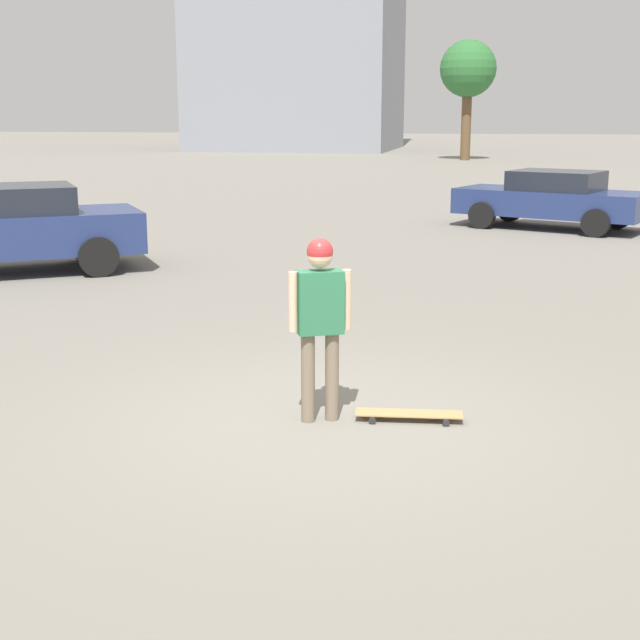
{
  "coord_description": "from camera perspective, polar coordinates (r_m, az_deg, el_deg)",
  "views": [
    {
      "loc": [
        7.37,
        1.51,
        2.68
      ],
      "look_at": [
        0.0,
        0.0,
        0.92
      ],
      "focal_mm": 50.0,
      "sensor_mm": 36.0,
      "label": 1
    }
  ],
  "objects": [
    {
      "name": "skateboard",
      "position": [
        8.0,
        5.71,
        -6.0
      ],
      "size": [
        0.35,
        0.97,
        0.07
      ],
      "rotation": [
        0.0,
        0.0,
        -1.46
      ],
      "color": "tan",
      "rests_on": "ground_plane"
    },
    {
      "name": "tree_distant",
      "position": [
        52.58,
        9.46,
        15.47
      ],
      "size": [
        3.17,
        3.17,
        6.66
      ],
      "color": "brown",
      "rests_on": "ground_plane"
    },
    {
      "name": "car_parked_far",
      "position": [
        21.7,
        14.63,
        7.54
      ],
      "size": [
        3.23,
        4.66,
        1.36
      ],
      "rotation": [
        0.0,
        0.0,
        -1.96
      ],
      "color": "navy",
      "rests_on": "ground_plane"
    },
    {
      "name": "person",
      "position": [
        7.71,
        0.0,
        0.64
      ],
      "size": [
        0.34,
        0.51,
        1.63
      ],
      "rotation": [
        0.0,
        0.0,
        2.0
      ],
      "color": "#7A6B56",
      "rests_on": "ground_plane"
    },
    {
      "name": "car_parked_near",
      "position": [
        16.01,
        -19.3,
        5.61
      ],
      "size": [
        3.93,
        4.66,
        1.48
      ],
      "rotation": [
        0.0,
        0.0,
        -0.99
      ],
      "color": "navy",
      "rests_on": "ground_plane"
    },
    {
      "name": "ground_plane",
      "position": [
        7.98,
        0.0,
        -6.43
      ],
      "size": [
        220.0,
        220.0,
        0.0
      ],
      "primitive_type": "plane",
      "color": "gray"
    }
  ]
}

